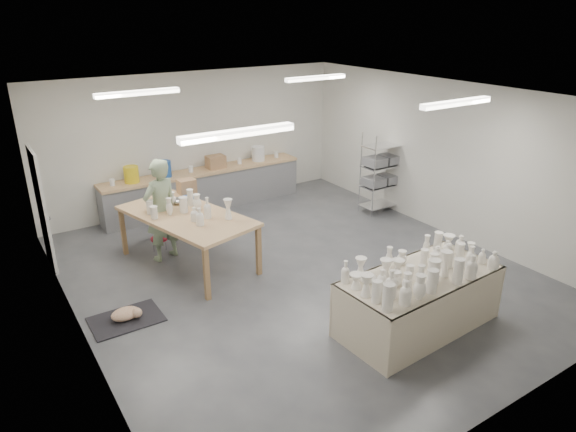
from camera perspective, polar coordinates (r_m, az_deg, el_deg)
room at (r=8.15m, az=0.01°, el=6.65°), size 8.00×8.02×3.00m
back_counter at (r=11.69m, az=-9.27°, el=3.12°), size 4.60×0.60×1.24m
wire_shelf at (r=11.45m, az=10.37°, el=4.90°), size 0.88×0.48×1.80m
drying_table at (r=7.48m, az=14.30°, el=-8.84°), size 2.39×1.23×1.20m
work_table at (r=9.07m, az=-11.17°, el=0.34°), size 1.85×2.75×1.30m
rug at (r=7.99m, az=-17.53°, el=-10.89°), size 1.00×0.70×0.02m
cat at (r=7.93m, az=-17.45°, el=-10.29°), size 0.48×0.39×0.18m
potter at (r=9.29m, az=-13.92°, el=0.64°), size 0.78×0.62×1.86m
red_stool at (r=9.78m, az=-14.11°, el=-2.54°), size 0.38×0.38×0.29m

